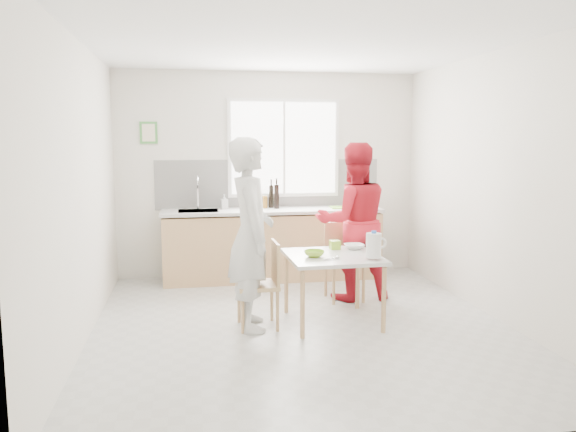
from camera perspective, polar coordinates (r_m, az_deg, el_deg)
The scene contains 21 objects.
ground at distance 5.60m, azimuth 1.39°, elevation -11.13°, with size 4.50×4.50×0.00m, color #B7B7B2.
room_shell at distance 5.30m, azimuth 1.45°, elevation 5.95°, with size 4.50×4.50×4.50m.
window at distance 7.52m, azimuth -0.42°, elevation 6.91°, with size 1.50×0.06×1.30m.
backsplash at distance 7.53m, azimuth -1.93°, elevation 3.28°, with size 3.00×0.02×0.65m, color white.
picture_frame at distance 7.44m, azimuth -13.98°, elevation 8.21°, with size 0.22×0.03×0.28m.
kitchen_counter at distance 7.35m, azimuth -1.62°, elevation -3.17°, with size 2.84×0.64×1.37m.
dining_table at distance 5.57m, azimuth 4.56°, elevation -4.67°, with size 0.91×0.91×0.69m.
chair_left at distance 5.46m, azimuth -2.45°, elevation -6.55°, with size 0.39×0.39×0.84m.
chair_far at distance 6.46m, azimuth 5.60°, elevation -4.19°, with size 0.41×0.41×0.87m.
person_white at distance 5.35m, azimuth -3.79°, elevation -1.87°, with size 0.67×0.44×1.84m, color silver.
person_red at distance 6.39m, azimuth 6.65°, elevation -0.58°, with size 0.87×0.67×1.78m, color red.
bowl_green at distance 5.45m, azimuth 2.69°, elevation -3.84°, with size 0.19×0.19×0.06m, color #91C72E.
bowl_white at distance 5.87m, azimuth 6.74°, elevation -3.10°, with size 0.21×0.21×0.05m, color white.
milk_jug at distance 5.36m, azimuth 8.73°, elevation -2.94°, with size 0.20×0.15×0.26m.
green_box at distance 5.84m, azimuth 4.78°, elevation -2.94°, with size 0.10×0.10×0.09m, color #95CA2E.
spoon at distance 5.32m, azimuth 4.38°, elevation -4.36°, with size 0.01×0.01×0.16m, color #A5A5AA.
cutting_board at distance 7.44m, azimuth 5.70°, elevation 0.89°, with size 0.35×0.25×0.01m, color #6FBB2B.
wine_bottle_a at distance 7.31m, azimuth -1.16°, elevation 2.01°, with size 0.07×0.07×0.32m, color black.
wine_bottle_b at distance 7.41m, azimuth -1.72°, elevation 2.01°, with size 0.07×0.07×0.30m, color black.
jar_amber at distance 7.37m, azimuth -2.35°, elevation 1.43°, with size 0.06×0.06×0.16m, color #8E5D1F.
soap_bottle at distance 7.33m, azimuth -6.50°, elevation 1.46°, with size 0.08×0.09×0.19m, color #999999.
Camera 1 is at (-1.05, -5.19, 1.81)m, focal length 35.00 mm.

